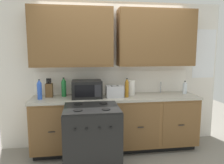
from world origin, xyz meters
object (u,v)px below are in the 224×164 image
object	(u,v)px
knife_block	(49,90)
paper_towel_roll	(131,88)
toaster	(115,91)
bottle_clear	(185,87)
bottle_amber	(127,88)
stove_range	(92,140)
bottle_blue	(40,90)
bottle_green	(64,87)
microwave	(87,89)

from	to	relation	value
knife_block	paper_towel_roll	size ratio (longest dim) A/B	1.19
toaster	bottle_clear	bearing A→B (deg)	4.87
bottle_clear	bottle_amber	bearing A→B (deg)	-172.62
stove_range	bottle_blue	bearing A→B (deg)	142.97
bottle_blue	bottle_green	world-z (taller)	same
knife_block	bottle_amber	size ratio (longest dim) A/B	0.99
bottle_amber	bottle_green	xyz separation A→B (m)	(-1.03, 0.21, 0.00)
paper_towel_roll	bottle_amber	size ratio (longest dim) A/B	0.83
stove_range	microwave	size ratio (longest dim) A/B	1.98
bottle_green	knife_block	bearing A→B (deg)	178.28
bottle_blue	bottle_green	xyz separation A→B (m)	(0.36, 0.17, 0.00)
microwave	knife_block	bearing A→B (deg)	166.89
toaster	bottle_amber	bearing A→B (deg)	-8.91
microwave	bottle_clear	distance (m)	1.74
microwave	bottle_green	bearing A→B (deg)	160.17
toaster	knife_block	world-z (taller)	knife_block
bottle_amber	bottle_green	distance (m)	1.05
paper_towel_roll	bottle_amber	distance (m)	0.20
knife_block	bottle_clear	distance (m)	2.35
stove_range	paper_towel_roll	xyz separation A→B (m)	(0.73, 0.70, 0.60)
toaster	bottle_blue	xyz separation A→B (m)	(-1.19, 0.01, 0.06)
bottle_amber	stove_range	bearing A→B (deg)	-138.23
bottle_green	toaster	bearing A→B (deg)	-12.20
bottle_green	bottle_amber	bearing A→B (deg)	-11.57
paper_towel_roll	bottle_blue	bearing A→B (deg)	-175.62
paper_towel_roll	knife_block	bearing A→B (deg)	177.64
bottle_green	bottle_blue	bearing A→B (deg)	-155.40
toaster	knife_block	size ratio (longest dim) A/B	0.90
knife_block	microwave	bearing A→B (deg)	-13.11
microwave	bottle_amber	world-z (taller)	bottle_amber
microwave	bottle_amber	distance (m)	0.65
toaster	bottle_clear	size ratio (longest dim) A/B	1.22
toaster	bottle_amber	world-z (taller)	bottle_amber
bottle_clear	bottle_green	bearing A→B (deg)	178.10
knife_block	bottle_blue	bearing A→B (deg)	-125.45
bottle_amber	microwave	bearing A→B (deg)	173.50
paper_towel_roll	bottle_blue	xyz separation A→B (m)	(-1.51, -0.12, 0.03)
bottle_green	bottle_clear	bearing A→B (deg)	-1.90
paper_towel_roll	bottle_clear	bearing A→B (deg)	-1.20
knife_block	bottle_blue	xyz separation A→B (m)	(-0.12, -0.17, 0.04)
bottle_blue	toaster	bearing A→B (deg)	-0.68
microwave	bottle_green	size ratio (longest dim) A/B	1.50
knife_block	toaster	bearing A→B (deg)	-9.91
bottle_blue	bottle_amber	distance (m)	1.39
stove_range	bottle_blue	world-z (taller)	bottle_blue
bottle_amber	bottle_green	world-z (taller)	bottle_green
bottle_blue	bottle_amber	xyz separation A→B (m)	(1.39, -0.05, -0.00)
knife_block	bottle_green	bearing A→B (deg)	-1.72
microwave	bottle_blue	size ratio (longest dim) A/B	1.50
microwave	bottle_green	world-z (taller)	bottle_green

